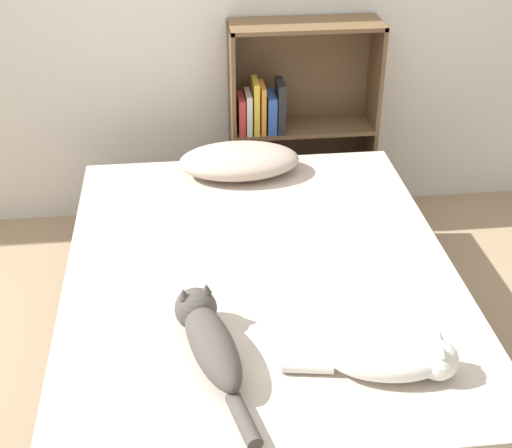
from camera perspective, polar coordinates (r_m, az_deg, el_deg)
The scene contains 6 objects.
ground_plane at distance 3.00m, azimuth 0.31°, elevation -11.05°, with size 8.00×8.00×0.00m, color #997F60.
bed at distance 2.84m, azimuth 0.32°, elevation -7.49°, with size 1.50×1.90×0.49m.
pillow at distance 3.30m, azimuth -1.35°, elevation 5.09°, with size 0.56×0.32×0.14m.
cat_light at distance 2.24m, azimuth 10.95°, elevation -10.59°, with size 0.54×0.22×0.15m.
cat_dark at distance 2.28m, azimuth -3.81°, elevation -8.99°, with size 0.23×0.63×0.16m.
bookshelf at distance 3.73m, azimuth 3.15°, elevation 8.25°, with size 0.74×0.26×1.07m.
Camera 1 is at (-0.26, -2.19, 2.03)m, focal length 50.00 mm.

